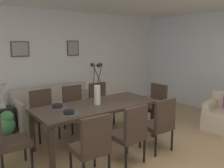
% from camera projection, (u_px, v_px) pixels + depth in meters
% --- Properties ---
extents(back_wall_panel, '(9.00, 0.10, 2.60)m').
position_uv_depth(back_wall_panel, '(46.00, 64.00, 5.64)').
color(back_wall_panel, silver).
rests_on(back_wall_panel, ground).
extents(dining_table, '(2.20, 0.94, 0.74)m').
position_uv_depth(dining_table, '(97.00, 108.00, 4.05)').
color(dining_table, '#3D2D23').
rests_on(dining_table, ground).
extents(dining_chair_near_left, '(0.46, 0.46, 0.92)m').
position_uv_depth(dining_chair_near_left, '(92.00, 144.00, 2.97)').
color(dining_chair_near_left, '#3D2D23').
rests_on(dining_chair_near_left, ground).
extents(dining_chair_near_right, '(0.44, 0.44, 0.92)m').
position_uv_depth(dining_chair_near_right, '(43.00, 112.00, 4.38)').
color(dining_chair_near_right, '#3D2D23').
rests_on(dining_chair_near_right, ground).
extents(dining_chair_far_left, '(0.45, 0.45, 0.92)m').
position_uv_depth(dining_chair_far_left, '(130.00, 132.00, 3.40)').
color(dining_chair_far_left, '#3D2D23').
rests_on(dining_chair_far_left, ground).
extents(dining_chair_far_right, '(0.46, 0.46, 0.92)m').
position_uv_depth(dining_chair_far_right, '(75.00, 106.00, 4.80)').
color(dining_chair_far_right, '#3D2D23').
rests_on(dining_chair_far_right, ground).
extents(dining_chair_mid_left, '(0.47, 0.47, 0.92)m').
position_uv_depth(dining_chair_mid_left, '(160.00, 122.00, 3.80)').
color(dining_chair_mid_left, '#3D2D23').
rests_on(dining_chair_mid_left, ground).
extents(dining_chair_mid_right, '(0.45, 0.45, 0.92)m').
position_uv_depth(dining_chair_mid_right, '(100.00, 101.00, 5.13)').
color(dining_chair_mid_right, '#3D2D23').
rests_on(dining_chair_mid_right, ground).
extents(dining_chair_head_west, '(0.46, 0.46, 0.92)m').
position_uv_depth(dining_chair_head_west, '(7.00, 138.00, 3.18)').
color(dining_chair_head_west, '#3D2D23').
rests_on(dining_chair_head_west, ground).
extents(dining_chair_head_east, '(0.45, 0.45, 0.92)m').
position_uv_depth(dining_chair_head_east, '(155.00, 103.00, 4.99)').
color(dining_chair_head_east, '#3D2D23').
rests_on(dining_chair_head_east, ground).
extents(centerpiece_vase, '(0.21, 0.23, 0.73)m').
position_uv_depth(centerpiece_vase, '(97.00, 89.00, 3.99)').
color(centerpiece_vase, silver).
rests_on(centerpiece_vase, dining_table).
extents(placemat_near_left, '(0.32, 0.32, 0.01)m').
position_uv_depth(placemat_near_left, '(69.00, 114.00, 3.48)').
color(placemat_near_left, '#4C4742').
rests_on(placemat_near_left, dining_table).
extents(bowl_near_left, '(0.17, 0.17, 0.07)m').
position_uv_depth(bowl_near_left, '(69.00, 112.00, 3.48)').
color(bowl_near_left, black).
rests_on(bowl_near_left, dining_table).
extents(placemat_near_right, '(0.32, 0.32, 0.01)m').
position_uv_depth(placemat_near_right, '(57.00, 108.00, 3.81)').
color(placemat_near_right, '#4C4742').
rests_on(placemat_near_right, dining_table).
extents(bowl_near_right, '(0.17, 0.17, 0.07)m').
position_uv_depth(bowl_near_right, '(57.00, 106.00, 3.81)').
color(bowl_near_right, black).
rests_on(bowl_near_right, dining_table).
extents(sofa, '(1.86, 0.84, 0.80)m').
position_uv_depth(sofa, '(57.00, 109.00, 5.38)').
color(sofa, '#B2A899').
rests_on(sofa, ground).
extents(side_table, '(0.36, 0.36, 0.52)m').
position_uv_depth(side_table, '(4.00, 120.00, 4.65)').
color(side_table, black).
rests_on(side_table, ground).
extents(table_lamp, '(0.22, 0.22, 0.51)m').
position_uv_depth(table_lamp, '(1.00, 90.00, 4.54)').
color(table_lamp, beige).
rests_on(table_lamp, side_table).
extents(framed_picture_left, '(0.40, 0.03, 0.35)m').
position_uv_depth(framed_picture_left, '(20.00, 49.00, 5.15)').
color(framed_picture_left, '#473828').
extents(framed_picture_center, '(0.33, 0.03, 0.39)m').
position_uv_depth(framed_picture_center, '(73.00, 48.00, 5.94)').
color(framed_picture_center, '#473828').
extents(potted_plant, '(0.36, 0.36, 0.67)m').
position_uv_depth(potted_plant, '(5.00, 127.00, 3.94)').
color(potted_plant, brown).
rests_on(potted_plant, ground).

